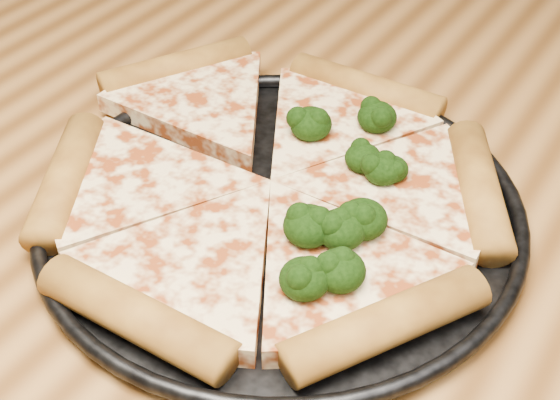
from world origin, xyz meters
The scene contains 4 objects.
dining_table centered at (0.00, 0.00, 0.66)m, with size 1.20×0.90×0.75m.
pizza_pan centered at (-0.12, 0.02, 0.76)m, with size 0.33×0.33×0.02m.
pizza centered at (-0.14, 0.03, 0.77)m, with size 0.36×0.31×0.03m.
broccoli_florets centered at (-0.08, 0.03, 0.78)m, with size 0.12×0.20×0.02m.
Camera 1 is at (0.10, -0.32, 1.11)m, focal length 50.49 mm.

